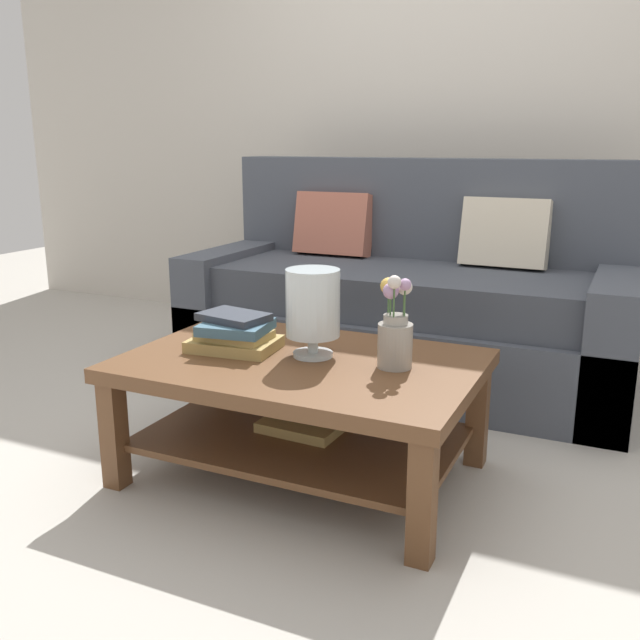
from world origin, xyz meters
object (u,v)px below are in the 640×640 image
(glass_hurricane_vase, at_px, (313,306))
(book_stack_main, at_px, (235,334))
(couch, at_px, (409,305))
(coffee_table, at_px, (302,390))
(flower_pitcher, at_px, (395,331))

(glass_hurricane_vase, bearing_deg, book_stack_main, -170.71)
(couch, xyz_separation_m, book_stack_main, (-0.26, -1.19, 0.12))
(coffee_table, distance_m, book_stack_main, 0.31)
(couch, relative_size, flower_pitcher, 6.73)
(book_stack_main, bearing_deg, couch, 77.77)
(couch, bearing_deg, coffee_table, -90.03)
(coffee_table, height_order, flower_pitcher, flower_pitcher)
(book_stack_main, bearing_deg, flower_pitcher, 5.22)
(coffee_table, relative_size, book_stack_main, 3.71)
(couch, xyz_separation_m, coffee_table, (-0.00, -1.19, -0.05))
(book_stack_main, xyz_separation_m, flower_pitcher, (0.57, 0.05, 0.06))
(couch, height_order, flower_pitcher, couch)
(glass_hurricane_vase, bearing_deg, coffee_table, -121.56)
(couch, bearing_deg, book_stack_main, -102.23)
(coffee_table, height_order, book_stack_main, book_stack_main)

